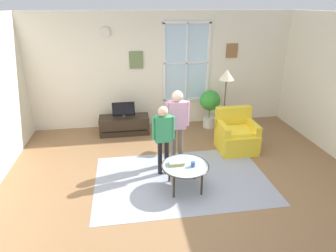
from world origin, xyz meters
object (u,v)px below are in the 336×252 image
Objects in this scene: tv_stand at (124,125)px; book_stack at (177,163)px; television at (123,109)px; remote_near_books at (178,162)px; armchair at (236,135)px; cup at (193,164)px; floor_lamp at (226,82)px; coffee_table at (185,167)px; person_pink_shirt at (177,119)px; person_green_shirt at (163,133)px; potted_plant_by_window at (210,104)px.

book_stack is (0.83, -2.38, 0.26)m from tv_stand.
television is 3.71× the size of remote_near_books.
armchair reaches higher than cup.
armchair is 1.15m from floor_lamp.
book_stack is at bearing -133.02° from remote_near_books.
remote_near_books reaches higher than tv_stand.
coffee_table is at bearing -125.24° from floor_lamp.
television is 0.35× the size of person_pink_shirt.
armchair is 1.85m from remote_near_books.
book_stack is (-1.49, -1.18, 0.14)m from armchair.
person_pink_shirt is at bearing 88.75° from coffee_table.
remote_near_books is at bearing -128.74° from floor_lamp.
floor_lamp is at bearing 54.76° from coffee_table.
person_green_shirt is (-1.65, -0.72, 0.49)m from armchair.
armchair reaches higher than coffee_table.
book_stack is at bearing -128.85° from floor_lamp.
floor_lamp reaches higher than armchair.
book_stack is 2.36m from floor_lamp.
person_green_shirt reaches higher than cup.
book_stack is 0.18× the size of person_pink_shirt.
floor_lamp is (-0.11, 0.53, 1.02)m from armchair.
book_stack is 0.93m from person_pink_shirt.
person_green_shirt is at bearing -140.86° from floor_lamp.
remote_near_books is at bearing -98.55° from person_pink_shirt.
television is 2.10m from potted_plant_by_window.
remote_near_books is 0.11× the size of person_green_shirt.
book_stack reaches higher than tv_stand.
coffee_table is at bearing -20.42° from book_stack.
television is 2.02× the size of book_stack.
floor_lamp is (1.24, 1.76, 0.93)m from coffee_table.
tv_stand is 0.89× the size of person_green_shirt.
cup is 0.77m from person_green_shirt.
television is 0.60× the size of armchair.
person_pink_shirt is 1.12× the size of person_green_shirt.
person_green_shirt reaches higher than potted_plant_by_window.
person_green_shirt is 2.05m from floor_lamp.
coffee_table is 0.14m from remote_near_books.
potted_plant_by_window is at bearing 68.07° from cup.
tv_stand is at bearing 121.82° from person_pink_shirt.
tv_stand is at bearing 110.31° from remote_near_books.
cup is 0.26m from remote_near_books.
armchair is 1.10× the size of coffee_table.
potted_plant_by_window is at bearing 62.75° from remote_near_books.
floor_lamp is at bearing -16.89° from tv_stand.
person_pink_shirt is at bearing -124.35° from potted_plant_by_window.
coffee_table is at bearing 153.43° from cup.
cup is 1.01m from person_pink_shirt.
cup is at bearing -66.58° from television.
potted_plant_by_window reaches higher than tv_stand.
person_green_shirt is at bearing -156.52° from armchair.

